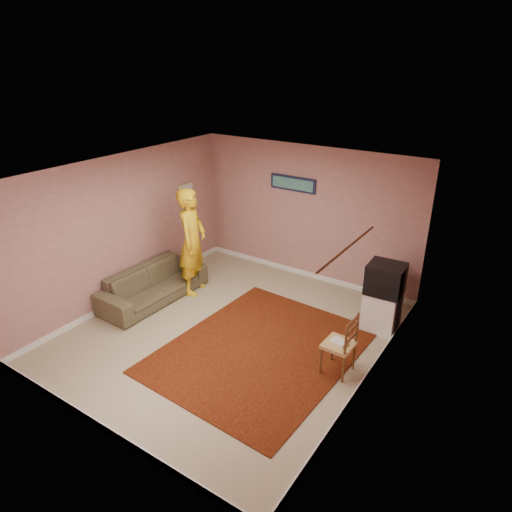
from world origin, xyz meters
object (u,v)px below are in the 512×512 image
Objects in this scene: chair_a at (386,283)px; person at (192,242)px; crt_tv at (385,279)px; sofa at (153,284)px; chair_b at (339,338)px; tv_cabinet at (382,311)px.

chair_a is 3.46m from person.
sofa is (-3.74, -1.32, -0.60)m from crt_tv.
chair_a is 4.08m from sofa.
sofa is at bearing -156.25° from chair_a.
chair_b is at bearing -89.40° from sofa.
crt_tv is 0.30× the size of person.
chair_a reaches higher than tv_cabinet.
crt_tv is at bearing -80.34° from chair_a.
tv_cabinet is at bearing -98.96° from person.
crt_tv is (-0.01, -0.00, 0.57)m from tv_cabinet.
chair_b is at bearing -122.91° from person.
person is (-3.20, -1.25, 0.46)m from chair_a.
chair_b is (-0.12, -1.39, -0.34)m from crt_tv.
tv_cabinet is at bearing 0.00° from crt_tv.
person reaches higher than tv_cabinet.
crt_tv reaches higher than chair_a.
tv_cabinet is 1.33× the size of chair_b.
chair_a is 0.23× the size of sofa.
chair_b is (0.02, -1.98, 0.02)m from chair_a.
chair_a is at bearing 101.08° from crt_tv.
tv_cabinet is at bearing 176.17° from chair_b.
person is (-3.34, -0.66, 0.09)m from crt_tv.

